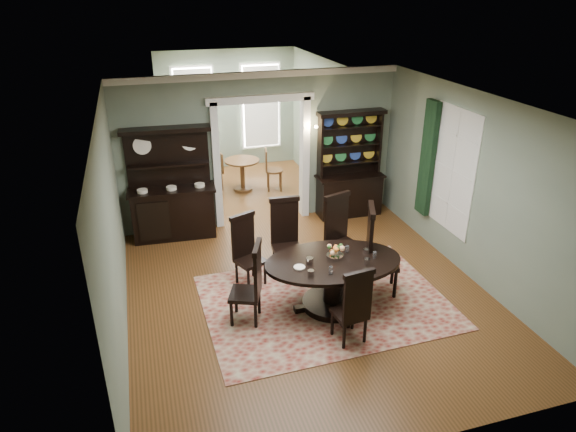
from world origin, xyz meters
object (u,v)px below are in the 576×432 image
(dining_table, at_px, (333,275))
(parlor_table, at_px, (242,170))
(welsh_dresser, at_px, (349,178))
(sideboard, at_px, (172,200))

(dining_table, distance_m, parlor_table, 5.07)
(welsh_dresser, xyz_separation_m, parlor_table, (-1.85, 1.94, -0.30))
(sideboard, distance_m, welsh_dresser, 3.60)
(welsh_dresser, bearing_deg, parlor_table, 133.84)
(welsh_dresser, bearing_deg, sideboard, -179.62)
(parlor_table, bearing_deg, sideboard, -131.92)
(sideboard, xyz_separation_m, parlor_table, (1.75, 1.95, -0.25))
(welsh_dresser, distance_m, parlor_table, 2.70)
(sideboard, height_order, parlor_table, sideboard)
(dining_table, height_order, welsh_dresser, welsh_dresser)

